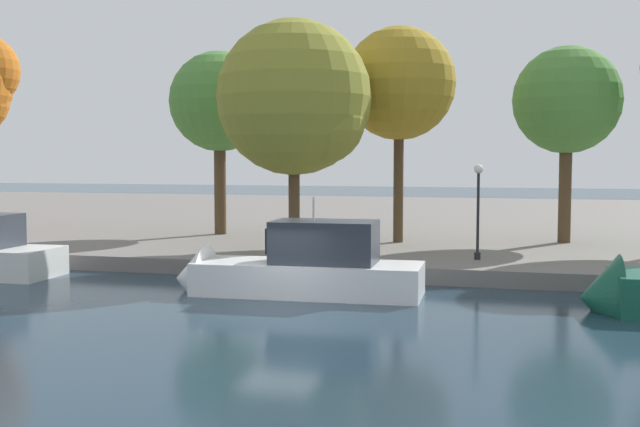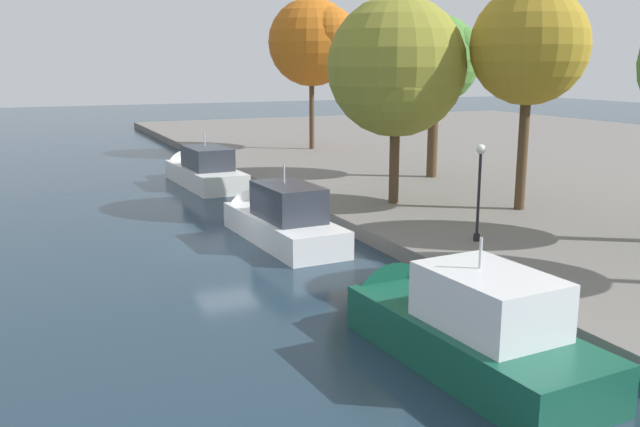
% 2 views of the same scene
% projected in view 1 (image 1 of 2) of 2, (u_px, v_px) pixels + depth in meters
% --- Properties ---
extents(ground_plane, '(220.00, 220.00, 0.00)m').
position_uv_depth(ground_plane, '(279.00, 308.00, 25.26)').
color(ground_plane, '#1E3342').
extents(dock_promenade, '(120.00, 55.00, 0.66)m').
position_uv_depth(dock_promenade, '(420.00, 220.00, 57.26)').
color(dock_promenade, slate).
rests_on(dock_promenade, ground_plane).
extents(motor_yacht_1, '(9.26, 3.12, 4.38)m').
position_uv_depth(motor_yacht_1, '(293.00, 272.00, 27.76)').
color(motor_yacht_1, white).
rests_on(motor_yacht_1, ground_plane).
extents(lamp_post, '(0.39, 0.39, 4.00)m').
position_uv_depth(lamp_post, '(478.00, 202.00, 32.20)').
color(lamp_post, black).
rests_on(lamp_post, dock_promenade).
extents(tree_0, '(5.36, 5.36, 9.85)m').
position_uv_depth(tree_0, '(566.00, 98.00, 38.38)').
color(tree_0, '#4C3823').
rests_on(tree_0, dock_promenade).
extents(tree_3, '(7.07, 7.07, 10.54)m').
position_uv_depth(tree_3, '(299.00, 98.00, 34.75)').
color(tree_3, '#4C3823').
rests_on(tree_3, dock_promenade).
extents(tree_4, '(5.68, 5.68, 10.84)m').
position_uv_depth(tree_4, '(400.00, 85.00, 38.73)').
color(tree_4, '#4C3823').
rests_on(tree_4, dock_promenade).
extents(tree_5, '(5.56, 5.56, 10.19)m').
position_uv_depth(tree_5, '(222.00, 101.00, 43.02)').
color(tree_5, '#4C3823').
rests_on(tree_5, dock_promenade).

